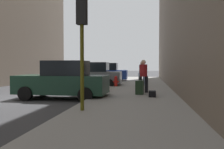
# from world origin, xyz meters

# --- Properties ---
(ground_plane) EXTENTS (120.00, 120.00, 0.00)m
(ground_plane) POSITION_xyz_m (0.00, 0.00, 0.00)
(ground_plane) COLOR #38383A
(sidewalk) EXTENTS (4.00, 40.00, 0.15)m
(sidewalk) POSITION_xyz_m (6.00, 0.00, 0.07)
(sidewalk) COLOR gray
(sidewalk) RESTS_ON ground_plane
(parked_dark_green_sedan) EXTENTS (4.24, 2.13, 1.79)m
(parked_dark_green_sedan) POSITION_xyz_m (2.65, 0.41, 0.85)
(parked_dark_green_sedan) COLOR #193828
(parked_dark_green_sedan) RESTS_ON ground_plane
(parked_gray_coupe) EXTENTS (4.22, 2.11, 1.79)m
(parked_gray_coupe) POSITION_xyz_m (2.65, 6.91, 0.85)
(parked_gray_coupe) COLOR slate
(parked_gray_coupe) RESTS_ON ground_plane
(parked_blue_sedan) EXTENTS (4.24, 2.14, 1.79)m
(parked_blue_sedan) POSITION_xyz_m (2.65, 12.74, 0.85)
(parked_blue_sedan) COLOR navy
(parked_blue_sedan) RESTS_ON ground_plane
(fire_hydrant) EXTENTS (0.42, 0.22, 0.70)m
(fire_hydrant) POSITION_xyz_m (4.45, 5.98, 0.50)
(fire_hydrant) COLOR red
(fire_hydrant) RESTS_ON sidewalk
(traffic_light) EXTENTS (0.32, 0.32, 3.60)m
(traffic_light) POSITION_xyz_m (4.50, -3.15, 2.76)
(traffic_light) COLOR #514C0F
(traffic_light) RESTS_ON sidewalk
(pedestrian_in_red_jacket) EXTENTS (0.52, 0.46, 1.71)m
(pedestrian_in_red_jacket) POSITION_xyz_m (6.35, 2.30, 1.10)
(pedestrian_in_red_jacket) COLOR black
(pedestrian_in_red_jacket) RESTS_ON sidewalk
(pedestrian_in_jeans) EXTENTS (0.50, 0.40, 1.71)m
(pedestrian_in_jeans) POSITION_xyz_m (6.18, 7.68, 1.10)
(pedestrian_in_jeans) COLOR #728CB2
(pedestrian_in_jeans) RESTS_ON sidewalk
(rolling_suitcase) EXTENTS (0.42, 0.60, 1.04)m
(rolling_suitcase) POSITION_xyz_m (6.18, 1.51, 0.49)
(rolling_suitcase) COLOR black
(rolling_suitcase) RESTS_ON sidewalk
(duffel_bag) EXTENTS (0.32, 0.44, 0.28)m
(duffel_bag) POSITION_xyz_m (6.77, 0.55, 0.29)
(duffel_bag) COLOR black
(duffel_bag) RESTS_ON sidewalk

